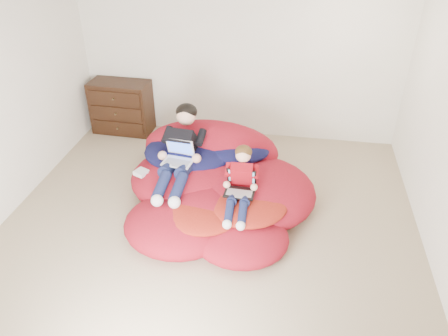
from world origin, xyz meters
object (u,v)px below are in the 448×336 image
older_boy (181,147)px  younger_boy (241,181)px  laptop_white (179,155)px  beanbag_pile (215,185)px  laptop_black (240,186)px  dresser (122,107)px

older_boy → younger_boy: 0.97m
younger_boy → laptop_white: younger_boy is taller
beanbag_pile → laptop_black: bearing=-46.1°
beanbag_pile → older_boy: 0.64m
dresser → older_boy: (1.43, -1.60, 0.27)m
laptop_white → laptop_black: (0.83, -0.39, -0.09)m
dresser → laptop_black: size_ratio=2.74×
beanbag_pile → laptop_white: bearing=-179.6°
laptop_white → dresser: bearing=129.8°
beanbag_pile → laptop_black: (0.38, -0.40, 0.30)m
beanbag_pile → older_boy: older_boy is taller
older_boy → laptop_white: size_ratio=3.39×
beanbag_pile → laptop_black: size_ratio=6.86×
younger_boy → laptop_white: size_ratio=2.23×
laptop_black → laptop_white: bearing=154.8°
laptop_black → younger_boy: bearing=90.0°
beanbag_pile → laptop_white: size_ratio=6.21×
younger_boy → laptop_black: 0.06m
dresser → laptop_white: dresser is taller
older_boy → laptop_black: (0.83, -0.51, -0.15)m
older_boy → younger_boy: older_boy is taller
beanbag_pile → older_boy: (-0.45, 0.11, 0.45)m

